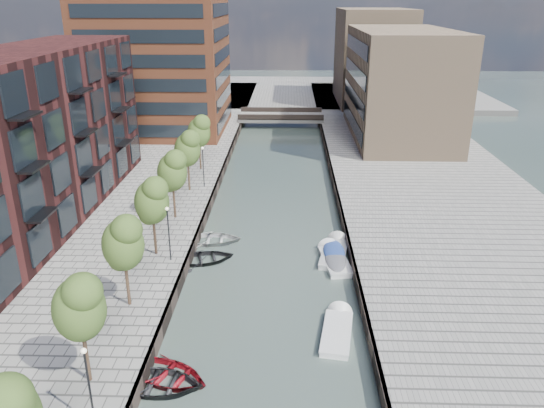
{
  "coord_description": "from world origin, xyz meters",
  "views": [
    {
      "loc": [
        1.27,
        -10.12,
        18.77
      ],
      "look_at": [
        0.0,
        28.98,
        3.5
      ],
      "focal_mm": 35.0,
      "sensor_mm": 36.0,
      "label": 1
    }
  ],
  "objects_px": {
    "motorboat_2": "(337,329)",
    "motorboat_3": "(335,252)",
    "tree_5": "(187,148)",
    "car": "(362,132)",
    "motorboat_4": "(334,259)",
    "bridge": "(281,117)",
    "sloop_2": "(168,379)",
    "tree_6": "(199,131)",
    "sloop_1": "(157,388)",
    "tree_4": "(172,170)",
    "tree_2": "(123,241)",
    "tree_3": "(152,199)",
    "tree_1": "(79,305)",
    "sloop_4": "(204,261)",
    "sloop_3": "(212,242)"
  },
  "relations": [
    {
      "from": "bridge",
      "to": "tree_1",
      "type": "distance_m",
      "value": 61.71
    },
    {
      "from": "sloop_3",
      "to": "motorboat_3",
      "type": "bearing_deg",
      "value": -104.01
    },
    {
      "from": "bridge",
      "to": "sloop_1",
      "type": "relative_size",
      "value": 2.65
    },
    {
      "from": "tree_4",
      "to": "sloop_4",
      "type": "xyz_separation_m",
      "value": [
        3.44,
        -6.26,
        -5.31
      ]
    },
    {
      "from": "tree_2",
      "to": "tree_5",
      "type": "distance_m",
      "value": 21.0
    },
    {
      "from": "sloop_4",
      "to": "motorboat_4",
      "type": "distance_m",
      "value": 9.88
    },
    {
      "from": "tree_3",
      "to": "sloop_1",
      "type": "xyz_separation_m",
      "value": [
        3.13,
        -13.33,
        -5.31
      ]
    },
    {
      "from": "tree_1",
      "to": "car",
      "type": "distance_m",
      "value": 54.26
    },
    {
      "from": "tree_5",
      "to": "bridge",
      "type": "bearing_deg",
      "value": 75.56
    },
    {
      "from": "tree_6",
      "to": "sloop_1",
      "type": "height_order",
      "value": "tree_6"
    },
    {
      "from": "tree_6",
      "to": "tree_2",
      "type": "bearing_deg",
      "value": -90.0
    },
    {
      "from": "tree_1",
      "to": "tree_2",
      "type": "relative_size",
      "value": 1.0
    },
    {
      "from": "tree_5",
      "to": "motorboat_3",
      "type": "bearing_deg",
      "value": -41.07
    },
    {
      "from": "sloop_2",
      "to": "tree_2",
      "type": "bearing_deg",
      "value": 55.04
    },
    {
      "from": "tree_2",
      "to": "tree_4",
      "type": "distance_m",
      "value": 14.0
    },
    {
      "from": "tree_2",
      "to": "sloop_1",
      "type": "bearing_deg",
      "value": -63.72
    },
    {
      "from": "tree_3",
      "to": "tree_6",
      "type": "height_order",
      "value": "same"
    },
    {
      "from": "tree_3",
      "to": "car",
      "type": "xyz_separation_m",
      "value": [
        19.81,
        36.38,
        -3.68
      ]
    },
    {
      "from": "sloop_3",
      "to": "car",
      "type": "bearing_deg",
      "value": -30.25
    },
    {
      "from": "tree_6",
      "to": "motorboat_3",
      "type": "height_order",
      "value": "tree_6"
    },
    {
      "from": "tree_2",
      "to": "sloop_2",
      "type": "xyz_separation_m",
      "value": [
        3.57,
        -5.64,
        -5.31
      ]
    },
    {
      "from": "bridge",
      "to": "tree_1",
      "type": "relative_size",
      "value": 2.18
    },
    {
      "from": "sloop_2",
      "to": "sloop_1",
      "type": "bearing_deg",
      "value": 170.65
    },
    {
      "from": "car",
      "to": "sloop_2",
      "type": "bearing_deg",
      "value": -104.71
    },
    {
      "from": "tree_1",
      "to": "sloop_3",
      "type": "xyz_separation_m",
      "value": [
        3.56,
        18.1,
        -5.31
      ]
    },
    {
      "from": "tree_5",
      "to": "tree_3",
      "type": "bearing_deg",
      "value": -90.0
    },
    {
      "from": "tree_2",
      "to": "motorboat_3",
      "type": "distance_m",
      "value": 17.12
    },
    {
      "from": "tree_1",
      "to": "tree_6",
      "type": "relative_size",
      "value": 1.0
    },
    {
      "from": "sloop_1",
      "to": "sloop_3",
      "type": "xyz_separation_m",
      "value": [
        0.43,
        17.43,
        0.0
      ]
    },
    {
      "from": "bridge",
      "to": "sloop_2",
      "type": "bearing_deg",
      "value": -94.73
    },
    {
      "from": "sloop_2",
      "to": "sloop_3",
      "type": "height_order",
      "value": "sloop_3"
    },
    {
      "from": "sloop_1",
      "to": "motorboat_4",
      "type": "distance_m",
      "value": 17.64
    },
    {
      "from": "motorboat_2",
      "to": "bridge",
      "type": "bearing_deg",
      "value": 94.53
    },
    {
      "from": "tree_6",
      "to": "sloop_3",
      "type": "xyz_separation_m",
      "value": [
        3.56,
        -16.9,
        -5.31
      ]
    },
    {
      "from": "bridge",
      "to": "sloop_4",
      "type": "bearing_deg",
      "value": -96.25
    },
    {
      "from": "tree_4",
      "to": "tree_1",
      "type": "bearing_deg",
      "value": -90.0
    },
    {
      "from": "tree_5",
      "to": "sloop_3",
      "type": "bearing_deg",
      "value": -70.22
    },
    {
      "from": "motorboat_2",
      "to": "motorboat_3",
      "type": "distance_m",
      "value": 10.25
    },
    {
      "from": "sloop_2",
      "to": "sloop_4",
      "type": "relative_size",
      "value": 1.0
    },
    {
      "from": "sloop_1",
      "to": "tree_4",
      "type": "bearing_deg",
      "value": 13.68
    },
    {
      "from": "tree_5",
      "to": "sloop_4",
      "type": "distance_m",
      "value": 14.69
    },
    {
      "from": "sloop_2",
      "to": "car",
      "type": "bearing_deg",
      "value": 4.38
    },
    {
      "from": "sloop_2",
      "to": "motorboat_3",
      "type": "height_order",
      "value": "motorboat_3"
    },
    {
      "from": "sloop_1",
      "to": "motorboat_3",
      "type": "bearing_deg",
      "value": -28.59
    },
    {
      "from": "car",
      "to": "motorboat_4",
      "type": "bearing_deg",
      "value": -96.8
    },
    {
      "from": "sloop_3",
      "to": "motorboat_4",
      "type": "distance_m",
      "value": 10.21
    },
    {
      "from": "tree_2",
      "to": "tree_3",
      "type": "height_order",
      "value": "same"
    },
    {
      "from": "car",
      "to": "sloop_1",
      "type": "bearing_deg",
      "value": -104.92
    },
    {
      "from": "sloop_2",
      "to": "tree_5",
      "type": "bearing_deg",
      "value": 30.34
    },
    {
      "from": "bridge",
      "to": "tree_4",
      "type": "relative_size",
      "value": 2.18
    }
  ]
}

